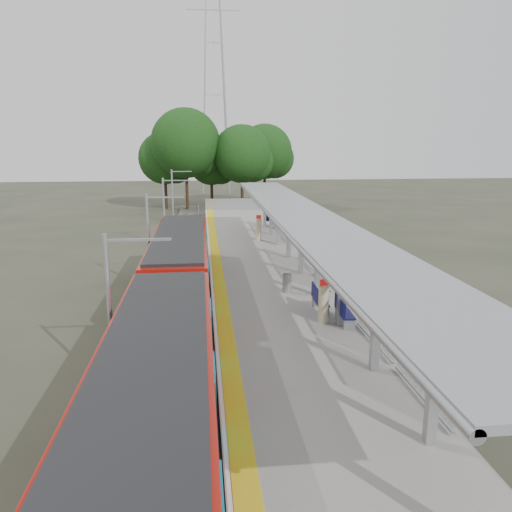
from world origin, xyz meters
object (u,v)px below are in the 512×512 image
at_px(info_pillar_near, 323,304).
at_px(litter_bin, 287,283).
at_px(bench_mid, 318,298).
at_px(info_pillar_far, 259,229).
at_px(bench_near, 343,310).
at_px(bench_far, 272,220).
at_px(train, 173,309).

height_order(info_pillar_near, litter_bin, info_pillar_near).
distance_m(bench_mid, litter_bin, 3.07).
xyz_separation_m(info_pillar_far, litter_bin, (-0.12, -13.08, -0.36)).
relative_size(info_pillar_near, litter_bin, 1.97).
xyz_separation_m(bench_mid, info_pillar_far, (-0.73, 16.03, 0.23)).
bearing_deg(info_pillar_far, bench_near, -73.95).
xyz_separation_m(bench_near, bench_mid, (-0.62, 1.61, 0.00)).
bearing_deg(bench_near, litter_bin, 110.25).
bearing_deg(litter_bin, info_pillar_near, -80.06).
height_order(bench_far, info_pillar_far, info_pillar_far).
height_order(bench_mid, info_pillar_near, info_pillar_near).
xyz_separation_m(train, bench_far, (7.06, 23.94, -0.49)).
distance_m(info_pillar_far, litter_bin, 13.09).
bearing_deg(bench_far, info_pillar_far, -130.72).
relative_size(bench_far, info_pillar_near, 0.89).
xyz_separation_m(bench_far, litter_bin, (-1.90, -18.90, -0.10)).
distance_m(bench_near, litter_bin, 4.78).
bearing_deg(info_pillar_near, litter_bin, 92.67).
height_order(bench_mid, litter_bin, bench_mid).
bearing_deg(litter_bin, bench_far, 84.24).
bearing_deg(bench_mid, litter_bin, 108.35).
height_order(bench_near, bench_far, bench_near).
distance_m(train, bench_near, 6.65).
bearing_deg(info_pillar_far, bench_mid, -75.71).
distance_m(bench_near, bench_far, 23.46).
bearing_deg(train, info_pillar_near, 7.49).
bearing_deg(info_pillar_far, info_pillar_near, -76.23).
height_order(bench_near, litter_bin, bench_near).
xyz_separation_m(bench_near, litter_bin, (-1.46, 4.55, -0.13)).
height_order(bench_near, bench_mid, bench_mid).
bearing_deg(info_pillar_far, train, -94.55).
relative_size(train, bench_mid, 16.54).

